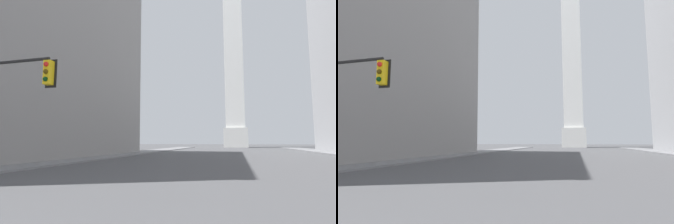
{
  "view_description": "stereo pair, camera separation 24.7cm",
  "coord_description": "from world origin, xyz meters",
  "views": [
    {
      "loc": [
        0.21,
        -0.24,
        1.8
      ],
      "look_at": [
        -17.84,
        68.97,
        9.96
      ],
      "focal_mm": 28.0,
      "sensor_mm": 36.0,
      "label": 1
    },
    {
      "loc": [
        0.45,
        -0.17,
        1.8
      ],
      "look_at": [
        -17.84,
        68.97,
        9.96
      ],
      "focal_mm": 28.0,
      "sensor_mm": 36.0,
      "label": 2
    }
  ],
  "objects": [
    {
      "name": "sidewalk_left",
      "position": [
        -15.34,
        31.69,
        0.07
      ],
      "size": [
        5.0,
        105.64,
        0.15
      ],
      "primitive_type": "cube",
      "color": "slate",
      "rests_on": "ground_plane"
    },
    {
      "name": "obelisk",
      "position": [
        0.0,
        88.04,
        29.63
      ],
      "size": [
        7.49,
        7.49,
        62.24
      ],
      "color": "silver",
      "rests_on": "ground_plane"
    }
  ]
}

